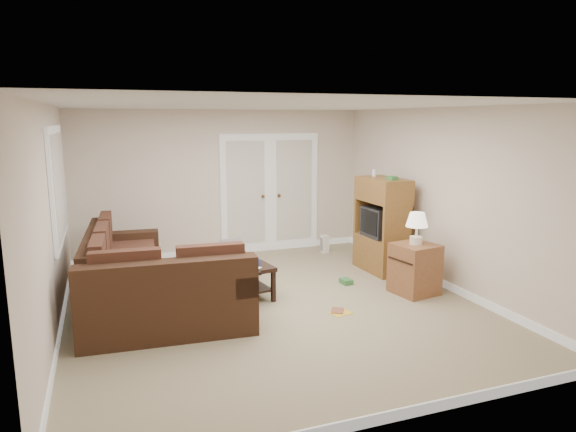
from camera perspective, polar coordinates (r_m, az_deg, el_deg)
name	(u,v)px	position (r m, az deg, el deg)	size (l,w,h in m)	color
floor	(274,306)	(6.63, -1.62, -9.93)	(5.50, 5.50, 0.00)	tan
ceiling	(272,105)	(6.21, -1.74, 12.21)	(5.00, 5.50, 0.02)	silver
wall_left	(50,223)	(6.01, -24.91, -0.71)	(0.02, 5.50, 2.50)	silver
wall_right	(443,199)	(7.46, 16.86, 1.87)	(0.02, 5.50, 2.50)	silver
wall_back	(223,183)	(8.93, -7.27, 3.62)	(5.00, 0.02, 2.50)	silver
wall_front	(391,270)	(3.86, 11.41, -5.87)	(5.00, 0.02, 2.50)	silver
baseboards	(274,302)	(6.61, -1.62, -9.53)	(5.00, 5.50, 0.10)	silver
french_doors	(270,194)	(9.14, -1.99, 2.51)	(1.80, 0.05, 2.13)	silver
window_left	(58,184)	(6.95, -24.16, 3.27)	(0.05, 1.92, 1.42)	silver
sectional_sofa	(142,284)	(6.60, -15.95, -7.23)	(1.98, 3.00, 0.89)	#3A2416
coffee_table	(240,275)	(7.05, -5.39, -6.55)	(0.73, 1.20, 0.76)	black
tv_armoire	(382,224)	(8.06, 10.39, -0.93)	(0.53, 0.93, 1.56)	brown
side_cabinet	(415,265)	(7.17, 13.92, -5.26)	(0.61, 0.61, 1.12)	brown
space_heater	(325,244)	(9.15, 4.12, -3.12)	(0.13, 0.10, 0.31)	white
floor_magazine	(341,313)	(6.42, 5.87, -10.66)	(0.26, 0.20, 0.01)	yellow
floor_greenbox	(346,281)	(7.50, 6.47, -7.23)	(0.14, 0.18, 0.07)	#387C3D
floor_book	(331,310)	(6.48, 4.85, -10.40)	(0.15, 0.20, 0.02)	brown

